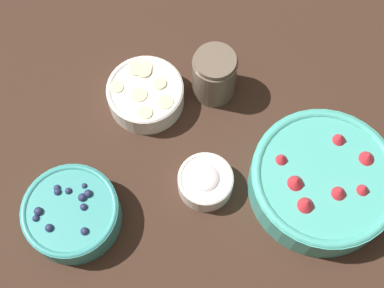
% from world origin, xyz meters
% --- Properties ---
extents(ground_plane, '(4.00, 4.00, 0.00)m').
position_xyz_m(ground_plane, '(0.00, 0.00, 0.00)').
color(ground_plane, '#382319').
extents(bowl_strawberries, '(0.26, 0.26, 0.09)m').
position_xyz_m(bowl_strawberries, '(-0.22, 0.14, 0.04)').
color(bowl_strawberries, '#47AD9E').
rests_on(bowl_strawberries, ground_plane).
extents(bowl_blueberries, '(0.17, 0.17, 0.07)m').
position_xyz_m(bowl_blueberries, '(0.16, -0.10, 0.04)').
color(bowl_blueberries, teal).
rests_on(bowl_blueberries, ground_plane).
extents(bowl_bananas, '(0.15, 0.15, 0.05)m').
position_xyz_m(bowl_bananas, '(-0.09, -0.21, 0.03)').
color(bowl_bananas, silver).
rests_on(bowl_bananas, ground_plane).
extents(bowl_cream, '(0.10, 0.10, 0.05)m').
position_xyz_m(bowl_cream, '(-0.07, 0.01, 0.03)').
color(bowl_cream, silver).
rests_on(bowl_cream, ground_plane).
extents(jar_chocolate, '(0.09, 0.09, 0.11)m').
position_xyz_m(jar_chocolate, '(-0.21, -0.14, 0.05)').
color(jar_chocolate, brown).
rests_on(jar_chocolate, ground_plane).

